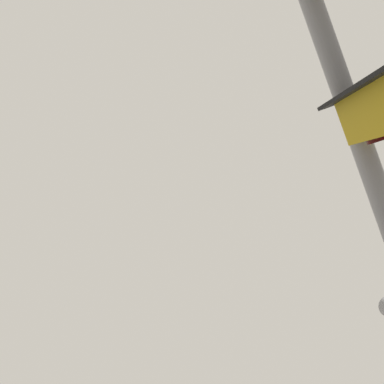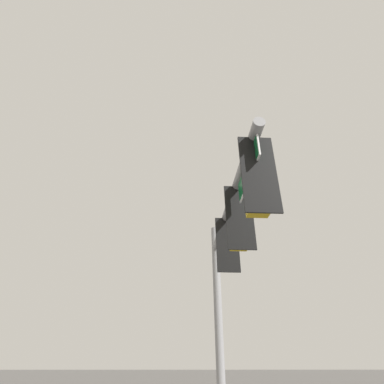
{
  "view_description": "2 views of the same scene",
  "coord_description": "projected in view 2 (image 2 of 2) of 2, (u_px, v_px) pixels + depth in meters",
  "views": [
    {
      "loc": [
        -6.31,
        -8.58,
        1.74
      ],
      "look_at": [
        -6.36,
        -8.6,
        7.18
      ],
      "focal_mm": 35.0,
      "sensor_mm": 36.0,
      "label": 1
    },
    {
      "loc": [
        0.41,
        -8.08,
        1.81
      ],
      "look_at": [
        -6.91,
        -7.89,
        6.08
      ],
      "focal_mm": 28.0,
      "sensor_mm": 36.0,
      "label": 2
    }
  ],
  "objects": [
    {
      "name": "signal_pole_near",
      "position": [
        230.0,
        252.0,
        6.5
      ],
      "size": [
        5.44,
        0.6,
        5.5
      ],
      "color": "gray",
      "rests_on": "ground_plane"
    }
  ]
}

